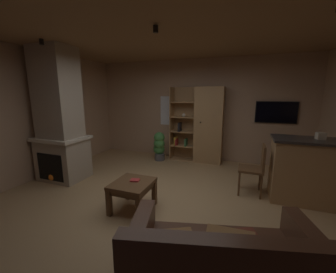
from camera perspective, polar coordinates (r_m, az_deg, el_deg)
floor at (r=3.73m, az=-2.22°, el=-17.38°), size 5.75×5.33×0.02m
wall_back at (r=5.86m, az=7.81°, el=7.09°), size 5.87×0.06×2.70m
wall_left at (r=5.15m, az=-33.88°, el=4.67°), size 0.06×5.33×2.70m
ceiling at (r=3.39m, az=-2.62°, el=27.27°), size 5.75×5.33×0.02m
window_pane_back at (r=6.02m, az=1.35°, el=7.01°), size 0.76×0.01×0.82m
stone_fireplace at (r=4.87m, az=-27.44°, el=3.48°), size 0.98×0.78×2.70m
bookshelf_cabinet at (r=5.58m, az=10.11°, el=2.91°), size 1.39×0.41×1.97m
kitchen_bar_counter at (r=4.23m, az=35.46°, el=-7.86°), size 1.40×0.64×1.08m
tissue_box at (r=4.14m, az=36.19°, el=0.13°), size 0.13×0.13×0.11m
leather_couch at (r=2.18m, az=14.05°, el=-31.95°), size 1.77×1.23×0.84m
coffee_table at (r=3.38m, az=-9.65°, el=-13.59°), size 0.58×0.62×0.46m
table_book_0 at (r=3.37m, az=-9.01°, el=-11.67°), size 0.16×0.14×0.02m
dining_chair at (r=4.08m, az=22.84°, el=-7.44°), size 0.42×0.42×0.92m
potted_floor_plant at (r=5.72m, az=-2.40°, el=-2.47°), size 0.34×0.36×0.79m
wall_mounted_tv at (r=5.71m, az=27.36°, el=5.87°), size 0.93×0.06×0.52m
track_light_spot_0 at (r=4.31m, az=-31.22°, el=21.21°), size 0.07×0.07×0.09m
track_light_spot_1 at (r=3.11m, az=-3.41°, el=27.22°), size 0.07×0.07×0.09m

